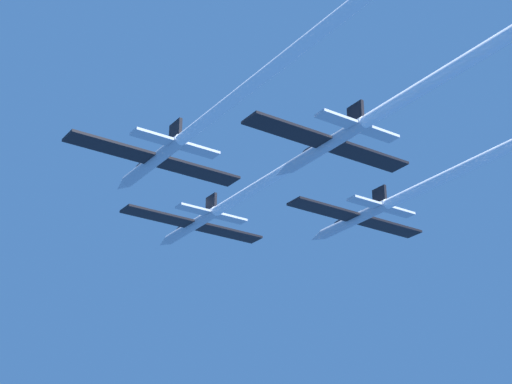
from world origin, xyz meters
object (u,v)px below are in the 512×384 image
at_px(jet_lead, 274,176).
at_px(jet_left_wing, 248,87).
at_px(jet_slot, 424,86).
at_px(jet_right_wing, 474,163).

height_order(jet_lead, jet_left_wing, jet_lead).
distance_m(jet_lead, jet_left_wing, 16.93).
bearing_deg(jet_slot, jet_right_wing, 27.51).
bearing_deg(jet_left_wing, jet_right_wing, -1.42).
bearing_deg(jet_slot, jet_lead, 88.51).
relative_size(jet_lead, jet_slot, 1.19).
height_order(jet_lead, jet_right_wing, jet_lead).
bearing_deg(jet_left_wing, jet_slot, -33.59).
distance_m(jet_right_wing, jet_slot, 14.25).
bearing_deg(jet_slot, jet_left_wing, 146.41).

